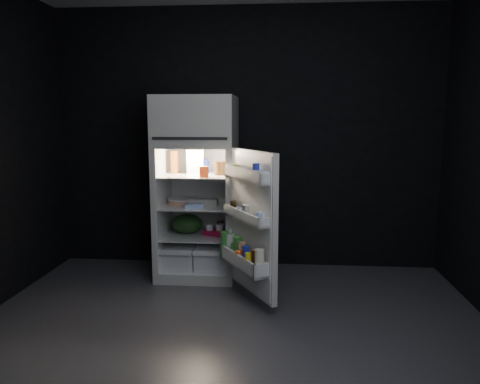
# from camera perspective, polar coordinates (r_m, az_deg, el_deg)

# --- Properties ---
(floor) EXTENTS (4.00, 3.40, 0.00)m
(floor) POSITION_cam_1_polar(r_m,az_deg,el_deg) (3.60, -1.25, -16.92)
(floor) COLOR #46464B
(floor) RESTS_ON ground
(wall_back) EXTENTS (4.00, 0.00, 2.70)m
(wall_back) POSITION_cam_1_polar(r_m,az_deg,el_deg) (4.93, 0.80, 6.47)
(wall_back) COLOR black
(wall_back) RESTS_ON ground
(wall_front) EXTENTS (4.00, 0.00, 2.70)m
(wall_front) POSITION_cam_1_polar(r_m,az_deg,el_deg) (1.57, -7.99, 0.51)
(wall_front) COLOR black
(wall_front) RESTS_ON ground
(refrigerator) EXTENTS (0.76, 0.71, 1.78)m
(refrigerator) POSITION_cam_1_polar(r_m,az_deg,el_deg) (4.65, -5.20, 1.38)
(refrigerator) COLOR silver
(refrigerator) RESTS_ON ground
(fridge_door) EXTENTS (0.53, 0.72, 1.22)m
(fridge_door) POSITION_cam_1_polar(r_m,az_deg,el_deg) (3.95, 1.18, -4.06)
(fridge_door) COLOR silver
(fridge_door) RESTS_ON ground
(milk_jug) EXTENTS (0.19, 0.19, 0.24)m
(milk_jug) POSITION_cam_1_polar(r_m,az_deg,el_deg) (4.67, -5.53, 3.77)
(milk_jug) COLOR white
(milk_jug) RESTS_ON refrigerator
(mayo_jar) EXTENTS (0.12, 0.12, 0.14)m
(mayo_jar) POSITION_cam_1_polar(r_m,az_deg,el_deg) (4.68, -4.53, 3.17)
(mayo_jar) COLOR #1E2CA6
(mayo_jar) RESTS_ON refrigerator
(jam_jar) EXTENTS (0.14, 0.14, 0.13)m
(jam_jar) POSITION_cam_1_polar(r_m,az_deg,el_deg) (4.53, -2.45, 2.92)
(jam_jar) COLOR black
(jam_jar) RESTS_ON refrigerator
(amber_bottle) EXTENTS (0.10, 0.10, 0.22)m
(amber_bottle) POSITION_cam_1_polar(r_m,az_deg,el_deg) (4.70, -8.00, 3.63)
(amber_bottle) COLOR #BD651E
(amber_bottle) RESTS_ON refrigerator
(small_carton) EXTENTS (0.09, 0.08, 0.10)m
(small_carton) POSITION_cam_1_polar(r_m,az_deg,el_deg) (4.36, -4.42, 2.47)
(small_carton) COLOR #EE4D1C
(small_carton) RESTS_ON refrigerator
(egg_carton) EXTENTS (0.28, 0.12, 0.07)m
(egg_carton) POSITION_cam_1_polar(r_m,az_deg,el_deg) (4.55, -4.55, -1.26)
(egg_carton) COLOR gray
(egg_carton) RESTS_ON refrigerator
(pie) EXTENTS (0.41, 0.41, 0.04)m
(pie) POSITION_cam_1_polar(r_m,az_deg,el_deg) (4.73, -6.93, -1.09)
(pie) COLOR tan
(pie) RESTS_ON refrigerator
(flat_package) EXTENTS (0.19, 0.13, 0.04)m
(flat_package) POSITION_cam_1_polar(r_m,az_deg,el_deg) (4.46, -5.68, -1.68)
(flat_package) COLOR #8DA7DA
(flat_package) RESTS_ON refrigerator
(wrapped_pkg) EXTENTS (0.12, 0.11, 0.05)m
(wrapped_pkg) POSITION_cam_1_polar(r_m,az_deg,el_deg) (4.73, -1.93, -0.95)
(wrapped_pkg) COLOR #F4E8C7
(wrapped_pkg) RESTS_ON refrigerator
(produce_bag) EXTENTS (0.37, 0.33, 0.20)m
(produce_bag) POSITION_cam_1_polar(r_m,az_deg,el_deg) (4.72, -6.44, -3.86)
(produce_bag) COLOR #193815
(produce_bag) RESTS_ON refrigerator
(yogurt_tray) EXTENTS (0.26, 0.18, 0.05)m
(yogurt_tray) POSITION_cam_1_polar(r_m,az_deg,el_deg) (4.64, -3.02, -4.96)
(yogurt_tray) COLOR #A30E30
(yogurt_tray) RESTS_ON refrigerator
(small_can_red) EXTENTS (0.08, 0.08, 0.09)m
(small_can_red) POSITION_cam_1_polar(r_m,az_deg,el_deg) (4.84, -2.38, -4.12)
(small_can_red) COLOR #A30E30
(small_can_red) RESTS_ON refrigerator
(small_can_silver) EXTENTS (0.09, 0.09, 0.09)m
(small_can_silver) POSITION_cam_1_polar(r_m,az_deg,el_deg) (4.78, -2.19, -4.28)
(small_can_silver) COLOR silver
(small_can_silver) RESTS_ON refrigerator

